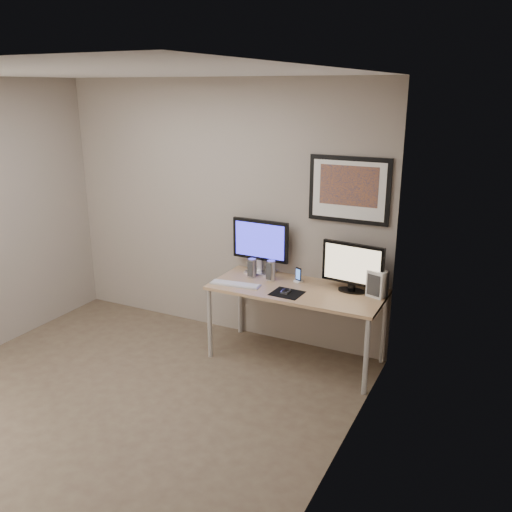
{
  "coord_description": "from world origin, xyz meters",
  "views": [
    {
      "loc": [
        2.74,
        -3.01,
        2.5
      ],
      "look_at": [
        0.7,
        1.1,
        1.07
      ],
      "focal_mm": 38.0,
      "sensor_mm": 36.0,
      "label": 1
    }
  ],
  "objects_px": {
    "phone_dock": "(298,275)",
    "monitor_tv": "(353,266)",
    "speaker_left": "(252,268)",
    "keyboard": "(235,284)",
    "monitor_large": "(260,244)",
    "fan_unit": "(377,284)",
    "speaker_right": "(271,270)",
    "desk": "(297,295)",
    "framed_art": "(349,190)"
  },
  "relations": [
    {
      "from": "desk",
      "to": "framed_art",
      "type": "xyz_separation_m",
      "value": [
        0.35,
        0.33,
        0.96
      ]
    },
    {
      "from": "monitor_large",
      "to": "phone_dock",
      "type": "height_order",
      "value": "monitor_large"
    },
    {
      "from": "speaker_right",
      "to": "fan_unit",
      "type": "xyz_separation_m",
      "value": [
        1.02,
        0.03,
        0.02
      ]
    },
    {
      "from": "phone_dock",
      "to": "fan_unit",
      "type": "relative_size",
      "value": 0.6
    },
    {
      "from": "monitor_tv",
      "to": "speaker_left",
      "type": "distance_m",
      "value": 1.0
    },
    {
      "from": "framed_art",
      "to": "speaker_left",
      "type": "relative_size",
      "value": 4.04
    },
    {
      "from": "monitor_large",
      "to": "phone_dock",
      "type": "bearing_deg",
      "value": -8.83
    },
    {
      "from": "monitor_large",
      "to": "fan_unit",
      "type": "xyz_separation_m",
      "value": [
        1.2,
        -0.12,
        -0.18
      ]
    },
    {
      "from": "monitor_tv",
      "to": "speaker_right",
      "type": "relative_size",
      "value": 2.94
    },
    {
      "from": "speaker_left",
      "to": "monitor_tv",
      "type": "bearing_deg",
      "value": 4.81
    },
    {
      "from": "desk",
      "to": "monitor_tv",
      "type": "distance_m",
      "value": 0.58
    },
    {
      "from": "monitor_tv",
      "to": "phone_dock",
      "type": "xyz_separation_m",
      "value": [
        -0.53,
        0.02,
        -0.17
      ]
    },
    {
      "from": "framed_art",
      "to": "phone_dock",
      "type": "height_order",
      "value": "framed_art"
    },
    {
      "from": "speaker_right",
      "to": "phone_dock",
      "type": "height_order",
      "value": "speaker_right"
    },
    {
      "from": "framed_art",
      "to": "phone_dock",
      "type": "distance_m",
      "value": 0.93
    },
    {
      "from": "desk",
      "to": "framed_art",
      "type": "bearing_deg",
      "value": 43.46
    },
    {
      "from": "framed_art",
      "to": "speaker_left",
      "type": "xyz_separation_m",
      "value": [
        -0.86,
        -0.24,
        -0.8
      ]
    },
    {
      "from": "desk",
      "to": "framed_art",
      "type": "relative_size",
      "value": 2.13
    },
    {
      "from": "desk",
      "to": "speaker_right",
      "type": "height_order",
      "value": "speaker_right"
    },
    {
      "from": "speaker_left",
      "to": "fan_unit",
      "type": "distance_m",
      "value": 1.22
    },
    {
      "from": "monitor_tv",
      "to": "phone_dock",
      "type": "height_order",
      "value": "monitor_tv"
    },
    {
      "from": "speaker_right",
      "to": "phone_dock",
      "type": "relative_size",
      "value": 1.36
    },
    {
      "from": "monitor_tv",
      "to": "monitor_large",
      "type": "bearing_deg",
      "value": -179.71
    },
    {
      "from": "speaker_right",
      "to": "fan_unit",
      "type": "bearing_deg",
      "value": 11.65
    },
    {
      "from": "speaker_left",
      "to": "keyboard",
      "type": "bearing_deg",
      "value": -96.25
    },
    {
      "from": "monitor_tv",
      "to": "fan_unit",
      "type": "height_order",
      "value": "monitor_tv"
    },
    {
      "from": "phone_dock",
      "to": "monitor_tv",
      "type": "bearing_deg",
      "value": 20.68
    },
    {
      "from": "monitor_tv",
      "to": "fan_unit",
      "type": "xyz_separation_m",
      "value": [
        0.23,
        -0.01,
        -0.12
      ]
    },
    {
      "from": "monitor_tv",
      "to": "desk",
      "type": "bearing_deg",
      "value": -157.45
    },
    {
      "from": "desk",
      "to": "phone_dock",
      "type": "height_order",
      "value": "phone_dock"
    },
    {
      "from": "monitor_tv",
      "to": "keyboard",
      "type": "height_order",
      "value": "monitor_tv"
    },
    {
      "from": "phone_dock",
      "to": "keyboard",
      "type": "height_order",
      "value": "phone_dock"
    },
    {
      "from": "framed_art",
      "to": "phone_dock",
      "type": "bearing_deg",
      "value": -156.76
    },
    {
      "from": "speaker_left",
      "to": "phone_dock",
      "type": "relative_size",
      "value": 1.28
    },
    {
      "from": "speaker_left",
      "to": "keyboard",
      "type": "distance_m",
      "value": 0.29
    },
    {
      "from": "speaker_right",
      "to": "monitor_tv",
      "type": "bearing_deg",
      "value": 13.22
    },
    {
      "from": "monitor_large",
      "to": "speaker_left",
      "type": "height_order",
      "value": "monitor_large"
    },
    {
      "from": "monitor_large",
      "to": "phone_dock",
      "type": "xyz_separation_m",
      "value": [
        0.44,
        -0.08,
        -0.23
      ]
    },
    {
      "from": "keyboard",
      "to": "fan_unit",
      "type": "xyz_separation_m",
      "value": [
        1.26,
        0.3,
        0.11
      ]
    },
    {
      "from": "monitor_large",
      "to": "speaker_right",
      "type": "xyz_separation_m",
      "value": [
        0.19,
        -0.15,
        -0.2
      ]
    },
    {
      "from": "desk",
      "to": "phone_dock",
      "type": "xyz_separation_m",
      "value": [
        -0.05,
        0.16,
        0.14
      ]
    },
    {
      "from": "monitor_large",
      "to": "speaker_right",
      "type": "distance_m",
      "value": 0.31
    },
    {
      "from": "monitor_large",
      "to": "keyboard",
      "type": "relative_size",
      "value": 1.25
    },
    {
      "from": "monitor_tv",
      "to": "keyboard",
      "type": "distance_m",
      "value": 1.1
    },
    {
      "from": "monitor_large",
      "to": "fan_unit",
      "type": "height_order",
      "value": "monitor_large"
    },
    {
      "from": "monitor_large",
      "to": "framed_art",
      "type": "bearing_deg",
      "value": 7.8
    },
    {
      "from": "framed_art",
      "to": "phone_dock",
      "type": "relative_size",
      "value": 5.18
    },
    {
      "from": "keyboard",
      "to": "framed_art",
      "type": "bearing_deg",
      "value": 23.01
    },
    {
      "from": "speaker_right",
      "to": "keyboard",
      "type": "relative_size",
      "value": 0.41
    },
    {
      "from": "phone_dock",
      "to": "fan_unit",
      "type": "bearing_deg",
      "value": 20.36
    }
  ]
}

